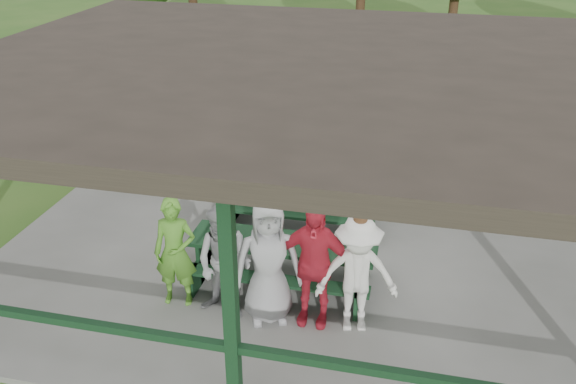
% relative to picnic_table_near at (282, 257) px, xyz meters
% --- Properties ---
extents(ground, '(90.00, 90.00, 0.00)m').
position_rel_picnic_table_near_xyz_m(ground, '(0.06, 1.20, -0.58)').
color(ground, '#2B561A').
rests_on(ground, ground).
extents(concrete_slab, '(10.00, 8.00, 0.10)m').
position_rel_picnic_table_near_xyz_m(concrete_slab, '(0.06, 1.20, -0.53)').
color(concrete_slab, slate).
rests_on(concrete_slab, ground).
extents(pavilion_structure, '(10.60, 8.60, 3.24)m').
position_rel_picnic_table_near_xyz_m(pavilion_structure, '(0.06, 1.20, 2.59)').
color(pavilion_structure, black).
rests_on(pavilion_structure, concrete_slab).
extents(picnic_table_near, '(2.82, 1.39, 0.75)m').
position_rel_picnic_table_near_xyz_m(picnic_table_near, '(0.00, 0.00, 0.00)').
color(picnic_table_near, black).
rests_on(picnic_table_near, concrete_slab).
extents(picnic_table_far, '(2.78, 1.39, 0.75)m').
position_rel_picnic_table_near_xyz_m(picnic_table_far, '(-0.12, 2.00, -0.00)').
color(picnic_table_far, black).
rests_on(picnic_table_far, concrete_slab).
extents(table_setting, '(2.35, 0.45, 0.10)m').
position_rel_picnic_table_near_xyz_m(table_setting, '(0.29, 0.04, 0.30)').
color(table_setting, white).
rests_on(table_setting, picnic_table_near).
extents(contestant_green, '(0.67, 0.48, 1.70)m').
position_rel_picnic_table_near_xyz_m(contestant_green, '(-1.38, -0.80, 0.37)').
color(contestant_green, '#4E8F28').
rests_on(contestant_green, concrete_slab).
extents(contestant_grey_left, '(0.94, 0.79, 1.72)m').
position_rel_picnic_table_near_xyz_m(contestant_grey_left, '(-0.59, -0.93, 0.38)').
color(contestant_grey_left, gray).
rests_on(contestant_grey_left, concrete_slab).
extents(contestant_grey_mid, '(1.07, 0.87, 1.88)m').
position_rel_picnic_table_near_xyz_m(contestant_grey_mid, '(0.01, -0.86, 0.46)').
color(contestant_grey_mid, '#9C9C9E').
rests_on(contestant_grey_mid, concrete_slab).
extents(contestant_red, '(1.10, 0.47, 1.86)m').
position_rel_picnic_table_near_xyz_m(contestant_red, '(0.63, -0.78, 0.45)').
color(contestant_red, red).
rests_on(contestant_red, concrete_slab).
extents(contestant_white_fedora, '(1.23, 0.86, 1.79)m').
position_rel_picnic_table_near_xyz_m(contestant_white_fedora, '(1.24, -0.81, 0.39)').
color(contestant_white_fedora, white).
rests_on(contestant_white_fedora, concrete_slab).
extents(spectator_lblue, '(1.51, 0.62, 1.58)m').
position_rel_picnic_table_near_xyz_m(spectator_lblue, '(-0.38, 2.95, 0.31)').
color(spectator_lblue, '#9BC6EF').
rests_on(spectator_lblue, concrete_slab).
extents(spectator_blue, '(0.62, 0.43, 1.62)m').
position_rel_picnic_table_near_xyz_m(spectator_blue, '(-1.59, 3.31, 0.33)').
color(spectator_blue, '#405EA8').
rests_on(spectator_blue, concrete_slab).
extents(spectator_grey, '(0.92, 0.81, 1.59)m').
position_rel_picnic_table_near_xyz_m(spectator_grey, '(1.64, 2.96, 0.31)').
color(spectator_grey, gray).
rests_on(spectator_grey, concrete_slab).
extents(pickup_truck, '(6.46, 4.13, 1.66)m').
position_rel_picnic_table_near_xyz_m(pickup_truck, '(2.41, 9.42, 0.25)').
color(pickup_truck, silver).
rests_on(pickup_truck, ground).
extents(farm_trailer, '(3.78, 2.49, 1.33)m').
position_rel_picnic_table_near_xyz_m(farm_trailer, '(-4.22, 8.27, 0.08)').
color(farm_trailer, navy).
rests_on(farm_trailer, ground).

